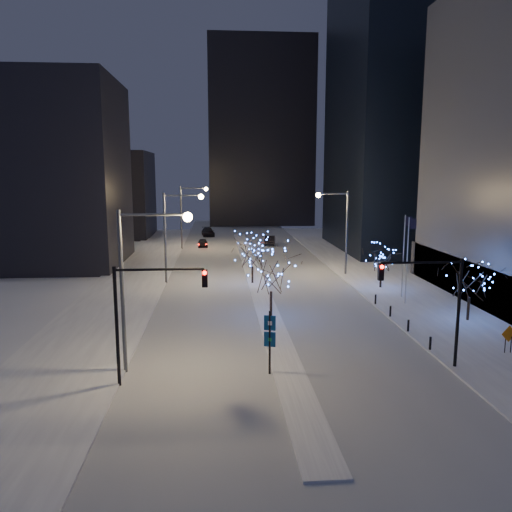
{
  "coord_description": "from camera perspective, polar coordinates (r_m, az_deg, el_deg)",
  "views": [
    {
      "loc": [
        -4.23,
        -27.66,
        12.15
      ],
      "look_at": [
        -0.96,
        14.8,
        5.0
      ],
      "focal_mm": 35.0,
      "sensor_mm": 36.0,
      "label": 1
    }
  ],
  "objects": [
    {
      "name": "filler_west_far",
      "position": [
        100.14,
        -17.08,
        6.74
      ],
      "size": [
        18.0,
        16.0,
        16.0
      ],
      "primitive_type": "cube",
      "color": "black",
      "rests_on": "ground"
    },
    {
      "name": "traffic_signal_east",
      "position": [
        32.39,
        19.77,
        -4.23
      ],
      "size": [
        5.26,
        0.43,
        7.0
      ],
      "color": "black",
      "rests_on": "ground"
    },
    {
      "name": "holiday_tree_plaza_near",
      "position": [
        44.19,
        23.3,
        -2.43
      ],
      "size": [
        4.18,
        4.18,
        5.27
      ],
      "color": "black",
      "rests_on": "east_sidewalk"
    },
    {
      "name": "street_lamp_w_mid",
      "position": [
        55.15,
        -9.3,
        3.53
      ],
      "size": [
        4.4,
        0.56,
        10.0
      ],
      "color": "#595E66",
      "rests_on": "ground"
    },
    {
      "name": "east_sidewalk",
      "position": [
        52.79,
        17.13,
        -4.12
      ],
      "size": [
        10.0,
        90.0,
        0.15
      ],
      "primitive_type": "cube",
      "color": "white",
      "rests_on": "ground"
    },
    {
      "name": "construction_sign",
      "position": [
        37.89,
        26.92,
        -8.19
      ],
      "size": [
        1.14,
        0.24,
        1.9
      ],
      "rotation": [
        0.0,
        0.0,
        0.17
      ],
      "color": "black",
      "rests_on": "east_sidewalk"
    },
    {
      "name": "car_near",
      "position": [
        82.72,
        -6.1,
        1.5
      ],
      "size": [
        1.73,
        3.96,
        1.33
      ],
      "primitive_type": "imported",
      "rotation": [
        0.0,
        0.0,
        0.04
      ],
      "color": "black",
      "rests_on": "ground"
    },
    {
      "name": "filler_west_near",
      "position": [
        71.71,
        -24.05,
        8.6
      ],
      "size": [
        22.0,
        18.0,
        24.0
      ],
      "primitive_type": "cube",
      "color": "black",
      "rests_on": "ground"
    },
    {
      "name": "median",
      "position": [
        59.06,
        -0.21,
        -2.26
      ],
      "size": [
        2.0,
        80.0,
        0.15
      ],
      "primitive_type": "cube",
      "color": "white",
      "rests_on": "ground"
    },
    {
      "name": "holiday_tree_median_near",
      "position": [
        41.72,
        1.74,
        -1.65
      ],
      "size": [
        4.86,
        4.86,
        6.1
      ],
      "color": "black",
      "rests_on": "median"
    },
    {
      "name": "street_lamp_w_far",
      "position": [
        80.0,
        -7.81,
        5.4
      ],
      "size": [
        4.4,
        0.56,
        10.0
      ],
      "color": "#595E66",
      "rests_on": "ground"
    },
    {
      "name": "holiday_tree_median_far",
      "position": [
        54.31,
        -0.42,
        0.52
      ],
      "size": [
        5.93,
        5.93,
        5.52
      ],
      "color": "black",
      "rests_on": "median"
    },
    {
      "name": "west_sidewalk",
      "position": [
        50.13,
        -15.57,
        -4.76
      ],
      "size": [
        8.0,
        90.0,
        0.15
      ],
      "primitive_type": "cube",
      "color": "white",
      "rests_on": "ground"
    },
    {
      "name": "flagpoles",
      "position": [
        48.79,
        16.79,
        0.46
      ],
      "size": [
        1.35,
        2.6,
        8.0
      ],
      "color": "silver",
      "rests_on": "east_sidewalk"
    },
    {
      "name": "holiday_tree_plaza_far",
      "position": [
        53.88,
        14.16,
        -0.14
      ],
      "size": [
        3.7,
        3.7,
        4.85
      ],
      "color": "black",
      "rests_on": "east_sidewalk"
    },
    {
      "name": "car_far",
      "position": [
        96.81,
        -5.51,
        2.75
      ],
      "size": [
        2.8,
        5.61,
        1.57
      ],
      "primitive_type": "imported",
      "rotation": [
        0.0,
        0.0,
        0.11
      ],
      "color": "black",
      "rests_on": "ground"
    },
    {
      "name": "wayfinding_sign",
      "position": [
        30.41,
        1.59,
        -9.09
      ],
      "size": [
        0.7,
        0.3,
        3.98
      ],
      "rotation": [
        0.0,
        0.0,
        -0.31
      ],
      "color": "black",
      "rests_on": "ground"
    },
    {
      "name": "traffic_signal_west",
      "position": [
        28.93,
        -12.68,
        -5.51
      ],
      "size": [
        5.26,
        0.43,
        7.0
      ],
      "color": "black",
      "rests_on": "ground"
    },
    {
      "name": "ground",
      "position": [
        30.51,
        4.05,
        -13.97
      ],
      "size": [
        160.0,
        160.0,
        0.0
      ],
      "primitive_type": "plane",
      "color": "white",
      "rests_on": "ground"
    },
    {
      "name": "horizon_block",
      "position": [
        120.42,
        0.49,
        13.75
      ],
      "size": [
        24.0,
        14.0,
        42.0
      ],
      "primitive_type": "cube",
      "color": "black",
      "rests_on": "ground"
    },
    {
      "name": "bollards",
      "position": [
        41.95,
        16.01,
        -6.83
      ],
      "size": [
        0.16,
        12.16,
        0.9
      ],
      "color": "black",
      "rests_on": "east_sidewalk"
    },
    {
      "name": "street_lamp_east",
      "position": [
        59.68,
        9.51,
        3.92
      ],
      "size": [
        3.9,
        0.56,
        10.0
      ],
      "color": "#595E66",
      "rests_on": "ground"
    },
    {
      "name": "street_lamp_w_near",
      "position": [
        30.56,
        -13.2,
        -1.38
      ],
      "size": [
        4.4,
        0.56,
        10.0
      ],
      "color": "#595E66",
      "rests_on": "ground"
    },
    {
      "name": "road",
      "position": [
        63.96,
        -0.54,
        -1.41
      ],
      "size": [
        20.0,
        130.0,
        0.02
      ],
      "primitive_type": "cube",
      "color": "#AFB5BF",
      "rests_on": "ground"
    },
    {
      "name": "car_mid",
      "position": [
        84.65,
        1.6,
        1.82
      ],
      "size": [
        2.38,
        4.99,
        1.58
      ],
      "primitive_type": "imported",
      "rotation": [
        0.0,
        0.0,
        2.99
      ],
      "color": "black",
      "rests_on": "ground"
    }
  ]
}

